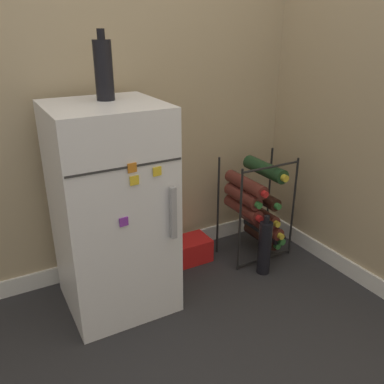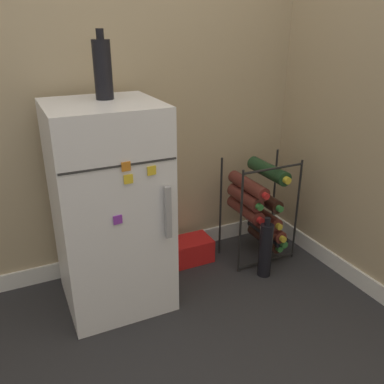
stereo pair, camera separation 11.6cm
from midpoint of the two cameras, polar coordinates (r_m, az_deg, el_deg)
The scene contains 7 objects.
ground_plane at distance 1.88m, azimuth 3.04°, elevation -18.51°, with size 14.00×14.00×0.00m, color #28282B.
wall_back at distance 2.08m, azimuth -7.85°, elevation 22.50°, with size 6.58×0.07×2.50m.
mini_fridge at distance 1.84m, azimuth -12.93°, elevation -2.57°, with size 0.46×0.48×0.94m.
wine_rack at distance 2.27m, azimuth 7.64°, elevation -2.06°, with size 0.37×0.33×0.58m.
soda_box at distance 2.29m, azimuth -2.07°, elevation -8.18°, with size 0.24×0.16×0.13m.
fridge_top_bottle at distance 1.75m, azimuth -14.25°, elevation 16.32°, with size 0.08×0.08×0.28m.
loose_bottle_floor at distance 2.17m, azimuth 8.64°, elevation -7.71°, with size 0.07×0.07×0.33m.
Camera 1 is at (-0.82, -1.17, 1.23)m, focal length 38.00 mm.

